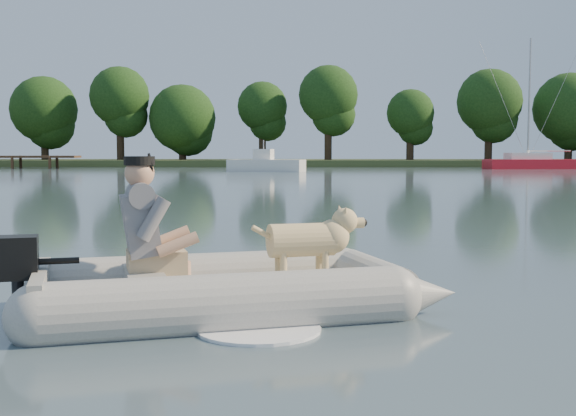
{
  "coord_description": "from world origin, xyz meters",
  "views": [
    {
      "loc": [
        0.19,
        -6.46,
        1.4
      ],
      "look_at": [
        0.17,
        1.72,
        0.75
      ],
      "focal_mm": 45.0,
      "sensor_mm": 36.0,
      "label": 1
    }
  ],
  "objects_px": {
    "man": "(143,220)",
    "motorboat": "(266,157)",
    "dinghy": "(229,240)",
    "sailboat": "(532,163)",
    "dog": "(302,246)"
  },
  "relations": [
    {
      "from": "man",
      "to": "motorboat",
      "type": "height_order",
      "value": "motorboat"
    },
    {
      "from": "dinghy",
      "to": "dog",
      "type": "bearing_deg",
      "value": 4.57
    },
    {
      "from": "dog",
      "to": "motorboat",
      "type": "distance_m",
      "value": 43.27
    },
    {
      "from": "sailboat",
      "to": "motorboat",
      "type": "bearing_deg",
      "value": -165.14
    },
    {
      "from": "man",
      "to": "motorboat",
      "type": "xyz_separation_m",
      "value": [
        -0.37,
        43.62,
        0.22
      ]
    },
    {
      "from": "dog",
      "to": "sailboat",
      "type": "xyz_separation_m",
      "value": [
        19.1,
        50.76,
        -0.09
      ]
    },
    {
      "from": "motorboat",
      "to": "man",
      "type": "bearing_deg",
      "value": -74.77
    },
    {
      "from": "motorboat",
      "to": "sailboat",
      "type": "distance_m",
      "value": 22.16
    },
    {
      "from": "man",
      "to": "sailboat",
      "type": "distance_m",
      "value": 55.09
    },
    {
      "from": "man",
      "to": "dinghy",
      "type": "bearing_deg",
      "value": -4.24
    },
    {
      "from": "man",
      "to": "sailboat",
      "type": "bearing_deg",
      "value": 52.19
    },
    {
      "from": "dinghy",
      "to": "man",
      "type": "height_order",
      "value": "man"
    },
    {
      "from": "dinghy",
      "to": "sailboat",
      "type": "bearing_deg",
      "value": 52.83
    },
    {
      "from": "dog",
      "to": "dinghy",
      "type": "bearing_deg",
      "value": -175.43
    },
    {
      "from": "dinghy",
      "to": "sailboat",
      "type": "relative_size",
      "value": 0.48
    }
  ]
}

